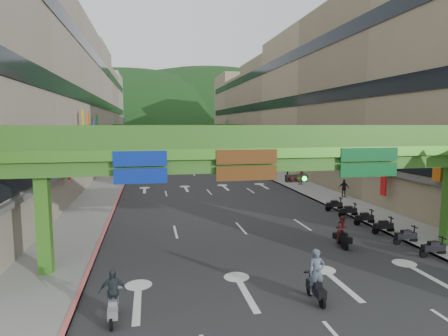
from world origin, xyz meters
TOP-DOWN VIEW (x-y plane):
  - ground at (0.00, 0.00)m, footprint 320.00×320.00m
  - road_slab at (0.00, 50.00)m, footprint 18.00×140.00m
  - sidewalk_left at (-11.00, 50.00)m, footprint 4.00×140.00m
  - sidewalk_right at (11.00, 50.00)m, footprint 4.00×140.00m
  - curb_left at (-9.10, 50.00)m, footprint 0.20×140.00m
  - curb_right at (9.10, 50.00)m, footprint 0.20×140.00m
  - building_row_left at (-18.93, 50.00)m, footprint 12.80×95.00m
  - building_row_right at (18.93, 50.00)m, footprint 12.80×95.00m
  - overpass_near at (0.93, 5.38)m, footprint 28.00×12.27m
  - overpass_far at (0.00, 65.00)m, footprint 28.00×2.20m
  - hill_left at (-15.00, 160.00)m, footprint 168.00×140.00m
  - hill_right at (25.00, 180.00)m, footprint 208.00×176.00m
  - bunting_string at (0.00, 30.00)m, footprint 26.00×0.36m
  - scooter_rider_near at (0.39, 1.00)m, footprint 0.68×1.60m
  - scooter_rider_mid at (4.84, 6.99)m, footprint 0.86×1.58m
  - scooter_rider_left at (-7.50, 1.00)m, footprint 0.98×1.60m
  - scooter_rider_far at (-5.82, 38.96)m, footprint 0.94×1.60m
  - parked_scooter_row at (8.80, 10.00)m, footprint 1.60×11.55m
  - car_silver at (-3.39, 43.12)m, footprint 1.80×3.93m
  - car_yellow at (5.56, 61.47)m, footprint 2.32×4.35m
  - pedestrian_red at (11.20, 27.88)m, footprint 1.05×0.95m
  - pedestrian_dark at (12.20, 20.15)m, footprint 1.07×0.63m
  - pedestrian_blue at (9.80, 37.66)m, footprint 0.90×0.68m

SIDE VIEW (x-z plane):
  - ground at x=0.00m, z-range 0.00..0.00m
  - hill_left at x=-15.00m, z-range -56.00..56.00m
  - hill_right at x=25.00m, z-range -64.00..64.00m
  - road_slab at x=0.00m, z-range 0.00..0.02m
  - sidewalk_left at x=-11.00m, z-range 0.00..0.15m
  - sidewalk_right at x=11.00m, z-range 0.00..0.15m
  - curb_left at x=-9.10m, z-range 0.00..0.18m
  - curb_right at x=9.10m, z-range 0.00..0.18m
  - parked_scooter_row at x=8.80m, z-range -0.02..1.06m
  - car_silver at x=-3.39m, z-range 0.00..1.25m
  - car_yellow at x=5.56m, z-range 0.00..1.41m
  - pedestrian_dark at x=12.20m, z-range 0.00..1.71m
  - pedestrian_blue at x=9.80m, z-range 0.00..1.74m
  - pedestrian_red at x=11.20m, z-range 0.00..1.75m
  - scooter_rider_mid at x=4.84m, z-range 0.02..1.90m
  - scooter_rider_left at x=-7.50m, z-range 0.00..1.98m
  - scooter_rider_near at x=0.39m, z-range -0.05..2.14m
  - scooter_rider_far at x=-5.82m, z-range 0.02..2.18m
  - overpass_near at x=0.93m, z-range 1.66..8.76m
  - overpass_far at x=0.00m, z-range 1.85..8.95m
  - bunting_string at x=0.00m, z-range 5.73..6.19m
  - building_row_left at x=-18.93m, z-range -0.04..18.96m
  - building_row_right at x=18.93m, z-range -0.04..18.96m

